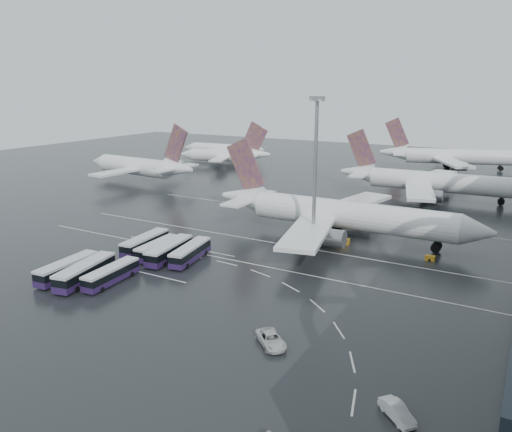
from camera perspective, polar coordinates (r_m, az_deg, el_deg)
The scene contains 25 objects.
ground at distance 96.75m, azimuth 2.58°, elevation -5.61°, with size 420.00×420.00×0.00m, color black.
lane_marking_near at distance 95.08m, azimuth 2.02°, elevation -5.98°, with size 120.00×0.25×0.01m, color white.
lane_marking_mid at distance 106.99m, azimuth 5.51°, elevation -3.65°, with size 120.00×0.25×0.01m, color white.
lane_marking_far at distance 132.05m, azimuth 10.51°, elevation -0.27°, with size 120.00×0.25×0.01m, color white.
bus_bay_line_south at distance 97.83m, azimuth -14.55°, elevation -5.86°, with size 28.00×0.25×0.01m, color white.
bus_bay_line_north at distance 109.11m, azimuth -8.74°, elevation -3.39°, with size 28.00×0.25×0.01m, color white.
airliner_main at distance 113.80m, azimuth 9.33°, elevation 0.16°, with size 63.17×55.64×21.47m.
airliner_gate_b at distance 160.92m, azimuth 19.34°, elevation 3.68°, with size 58.57×52.73×20.37m.
airliner_gate_c at distance 220.61m, azimuth 21.33°, elevation 6.32°, with size 57.55×52.36×20.86m.
jet_remote_west at distance 182.15m, azimuth -12.99°, elevation 5.48°, with size 49.20×39.64×21.43m.
jet_remote_mid at distance 215.53m, azimuth -3.40°, elevation 6.92°, with size 39.17×31.85×17.36m.
jet_remote_far at distance 233.90m, azimuth -3.66°, elevation 7.58°, with size 41.57×33.51×18.09m.
bus_row_near_a at distance 106.59m, azimuth -12.57°, elevation -3.00°, with size 4.21×13.49×3.27m.
bus_row_near_b at distance 103.24m, azimuth -11.18°, elevation -3.61°, with size 3.45×12.15×2.96m.
bus_row_near_c at distance 100.60m, azimuth -9.88°, elevation -3.91°, with size 4.87×13.89×3.35m.
bus_row_near_d at distance 99.19m, azimuth -7.52°, elevation -4.14°, with size 5.03×13.18×3.17m.
bus_row_far_a at distance 96.07m, azimuth -20.76°, elevation -5.63°, with size 4.00×13.26×3.22m.
bus_row_far_b at distance 93.00m, azimuth -18.94°, elevation -6.05°, with size 5.70×14.23×3.42m.
bus_row_far_c at distance 91.20m, azimuth -16.23°, elevation -6.41°, with size 3.65×12.29×2.98m.
van_curve_a at distance 68.35m, azimuth 1.72°, elevation -13.91°, with size 2.78×6.03×1.67m, color silver.
van_curve_c at distance 57.45m, azimuth 15.84°, elevation -20.70°, with size 1.70×4.87×1.60m, color silver.
floodlight_mast at distance 102.63m, azimuth 6.83°, elevation 6.91°, with size 2.42×2.42×31.53m.
gse_cart_belly_a at distance 104.65m, azimuth 19.28°, elevation -4.57°, with size 1.87×1.11×1.02m, color #C4881A.
gse_cart_belly_c at distance 110.57m, azimuth 9.99°, elevation -2.85°, with size 2.36×1.39×1.29m, color #C4881A.
gse_cart_belly_e at distance 122.35m, azimuth 18.32°, elevation -1.71°, with size 2.07×1.22×1.13m, color #C4881A.
Camera 1 is at (41.00, -80.95, 33.57)m, focal length 35.00 mm.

